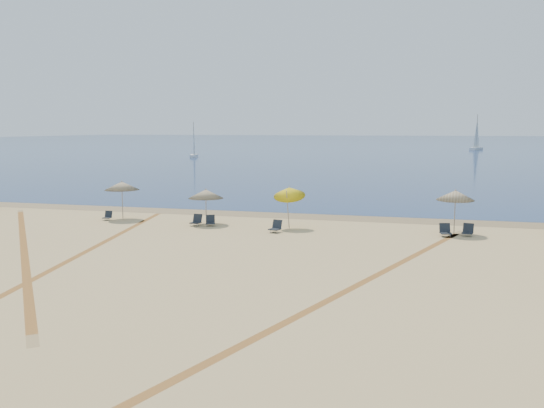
{
  "coord_description": "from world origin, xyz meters",
  "views": [
    {
      "loc": [
        8.89,
        -14.03,
        6.0
      ],
      "look_at": [
        0.0,
        20.0,
        1.3
      ],
      "focal_mm": 37.88,
      "sensor_mm": 36.0,
      "label": 1
    }
  ],
  "objects_px": {
    "umbrella_2": "(206,194)",
    "chair_1": "(108,216)",
    "chair_6": "(468,230)",
    "chair_5": "(445,231)",
    "sailboat_1": "(477,139)",
    "umbrella_3": "(289,192)",
    "sailboat_0": "(194,146)",
    "umbrella_4": "(455,195)",
    "chair_4": "(276,227)",
    "chair_3": "(210,221)",
    "chair_2": "(196,221)",
    "umbrella_1": "(122,186)"
  },
  "relations": [
    {
      "from": "umbrella_1",
      "to": "umbrella_2",
      "type": "bearing_deg",
      "value": -4.37
    },
    {
      "from": "chair_2",
      "to": "sailboat_0",
      "type": "bearing_deg",
      "value": 118.49
    },
    {
      "from": "umbrella_3",
      "to": "chair_1",
      "type": "relative_size",
      "value": 4.61
    },
    {
      "from": "umbrella_2",
      "to": "chair_6",
      "type": "xyz_separation_m",
      "value": [
        15.58,
        -0.06,
        -1.59
      ]
    },
    {
      "from": "chair_2",
      "to": "sailboat_1",
      "type": "relative_size",
      "value": 0.08
    },
    {
      "from": "chair_4",
      "to": "chair_2",
      "type": "bearing_deg",
      "value": -173.76
    },
    {
      "from": "chair_2",
      "to": "sailboat_0",
      "type": "relative_size",
      "value": 0.1
    },
    {
      "from": "umbrella_4",
      "to": "chair_4",
      "type": "distance_m",
      "value": 10.31
    },
    {
      "from": "umbrella_4",
      "to": "chair_4",
      "type": "bearing_deg",
      "value": -168.51
    },
    {
      "from": "umbrella_3",
      "to": "sailboat_0",
      "type": "relative_size",
      "value": 0.39
    },
    {
      "from": "chair_6",
      "to": "chair_4",
      "type": "bearing_deg",
      "value": -158.27
    },
    {
      "from": "umbrella_4",
      "to": "sailboat_0",
      "type": "xyz_separation_m",
      "value": [
        -46.92,
        75.79,
        -0.05
      ]
    },
    {
      "from": "umbrella_1",
      "to": "chair_1",
      "type": "bearing_deg",
      "value": -140.1
    },
    {
      "from": "chair_6",
      "to": "chair_3",
      "type": "bearing_deg",
      "value": -164.88
    },
    {
      "from": "umbrella_2",
      "to": "chair_6",
      "type": "bearing_deg",
      "value": -0.22
    },
    {
      "from": "chair_3",
      "to": "chair_5",
      "type": "height_order",
      "value": "chair_5"
    },
    {
      "from": "umbrella_1",
      "to": "chair_2",
      "type": "xyz_separation_m",
      "value": [
        5.69,
        -1.17,
        -1.9
      ]
    },
    {
      "from": "chair_1",
      "to": "sailboat_1",
      "type": "height_order",
      "value": "sailboat_1"
    },
    {
      "from": "umbrella_2",
      "to": "chair_2",
      "type": "distance_m",
      "value": 1.78
    },
    {
      "from": "umbrella_2",
      "to": "umbrella_4",
      "type": "distance_m",
      "value": 14.87
    },
    {
      "from": "chair_5",
      "to": "chair_1",
      "type": "bearing_deg",
      "value": 167.18
    },
    {
      "from": "umbrella_3",
      "to": "chair_4",
      "type": "bearing_deg",
      "value": -106.32
    },
    {
      "from": "chair_6",
      "to": "chair_5",
      "type": "bearing_deg",
      "value": -146.89
    },
    {
      "from": "chair_4",
      "to": "chair_5",
      "type": "xyz_separation_m",
      "value": [
        9.42,
        1.16,
        0.0
      ]
    },
    {
      "from": "umbrella_1",
      "to": "umbrella_2",
      "type": "distance_m",
      "value": 6.08
    },
    {
      "from": "umbrella_1",
      "to": "umbrella_4",
      "type": "xyz_separation_m",
      "value": [
        20.92,
        -0.1,
        0.01
      ]
    },
    {
      "from": "umbrella_2",
      "to": "chair_3",
      "type": "distance_m",
      "value": 1.77
    },
    {
      "from": "chair_5",
      "to": "sailboat_1",
      "type": "bearing_deg",
      "value": 72.57
    },
    {
      "from": "chair_4",
      "to": "chair_6",
      "type": "distance_m",
      "value": 10.77
    },
    {
      "from": "umbrella_4",
      "to": "chair_2",
      "type": "relative_size",
      "value": 3.49
    },
    {
      "from": "umbrella_3",
      "to": "chair_6",
      "type": "distance_m",
      "value": 10.39
    },
    {
      "from": "chair_4",
      "to": "chair_6",
      "type": "bearing_deg",
      "value": 25.05
    },
    {
      "from": "chair_5",
      "to": "sailboat_0",
      "type": "height_order",
      "value": "sailboat_0"
    },
    {
      "from": "umbrella_1",
      "to": "chair_1",
      "type": "relative_size",
      "value": 4.23
    },
    {
      "from": "umbrella_2",
      "to": "umbrella_3",
      "type": "distance_m",
      "value": 5.38
    },
    {
      "from": "umbrella_2",
      "to": "chair_5",
      "type": "height_order",
      "value": "umbrella_2"
    },
    {
      "from": "umbrella_2",
      "to": "chair_4",
      "type": "height_order",
      "value": "umbrella_2"
    },
    {
      "from": "umbrella_3",
      "to": "chair_5",
      "type": "distance_m",
      "value": 9.19
    },
    {
      "from": "umbrella_3",
      "to": "chair_5",
      "type": "bearing_deg",
      "value": -2.12
    },
    {
      "from": "umbrella_4",
      "to": "chair_6",
      "type": "height_order",
      "value": "umbrella_4"
    },
    {
      "from": "umbrella_1",
      "to": "sailboat_0",
      "type": "relative_size",
      "value": 0.36
    },
    {
      "from": "chair_4",
      "to": "chair_5",
      "type": "bearing_deg",
      "value": 23.5
    },
    {
      "from": "umbrella_2",
      "to": "chair_1",
      "type": "bearing_deg",
      "value": -178.63
    },
    {
      "from": "chair_3",
      "to": "chair_4",
      "type": "distance_m",
      "value": 4.57
    },
    {
      "from": "umbrella_1",
      "to": "sailboat_1",
      "type": "relative_size",
      "value": 0.27
    },
    {
      "from": "sailboat_1",
      "to": "chair_3",
      "type": "bearing_deg",
      "value": -78.52
    },
    {
      "from": "umbrella_1",
      "to": "chair_3",
      "type": "xyz_separation_m",
      "value": [
        6.56,
        -1.04,
        -1.91
      ]
    },
    {
      "from": "umbrella_2",
      "to": "sailboat_1",
      "type": "height_order",
      "value": "sailboat_1"
    },
    {
      "from": "chair_6",
      "to": "umbrella_2",
      "type": "bearing_deg",
      "value": -167.05
    },
    {
      "from": "sailboat_0",
      "to": "chair_6",
      "type": "bearing_deg",
      "value": -74.06
    }
  ]
}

